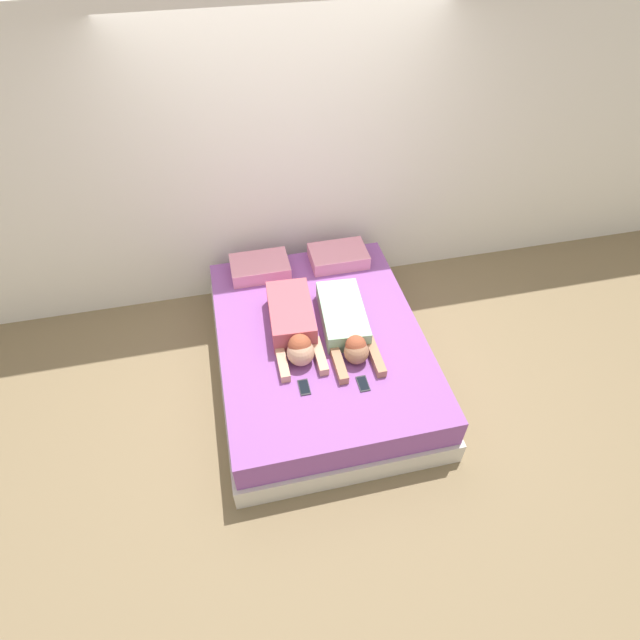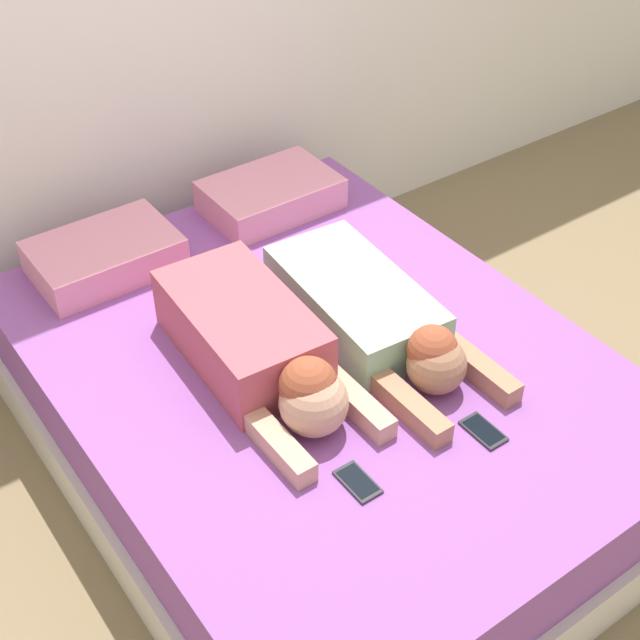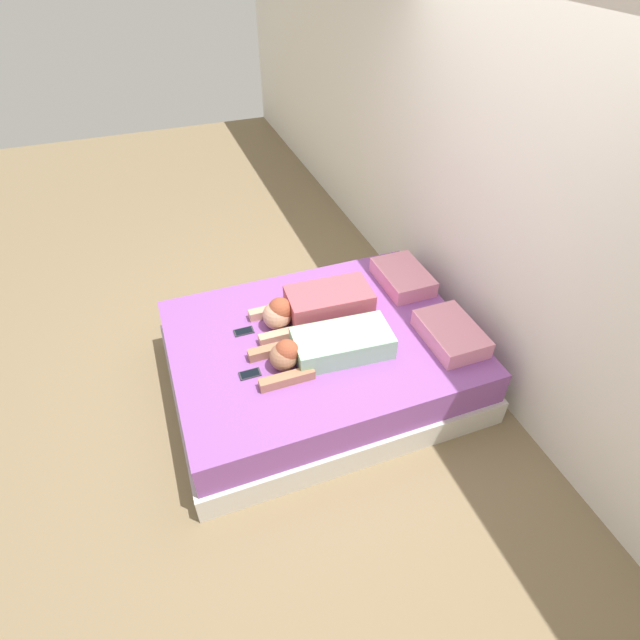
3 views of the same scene
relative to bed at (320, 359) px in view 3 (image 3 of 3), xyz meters
The scene contains 9 objects.
ground_plane 0.23m from the bed, ahead, with size 12.00×12.00×0.00m, color #7F6B4C.
wall_back 1.63m from the bed, 90.00° to the left, with size 12.00×0.06×2.60m.
bed is the anchor object (origin of this frame).
pillow_head_left 0.97m from the bed, 113.19° to the left, with size 0.52×0.35×0.13m.
pillow_head_right 0.97m from the bed, 66.81° to the left, with size 0.52×0.35×0.13m.
person_left 0.41m from the bed, behind, with size 0.37×0.90×0.24m.
person_right 0.39m from the bed, ahead, with size 0.39×0.97×0.22m.
cell_phone_left 0.61m from the bed, 114.61° to the right, with size 0.08×0.14×0.01m.
cell_phone_right 0.65m from the bed, 71.03° to the right, with size 0.08×0.14×0.01m.
Camera 3 is at (2.48, -0.92, 2.90)m, focal length 28.00 mm.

